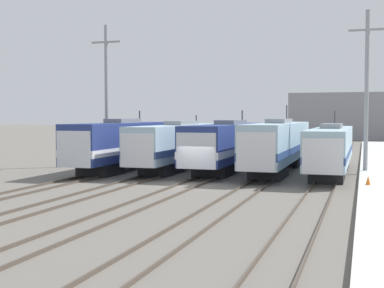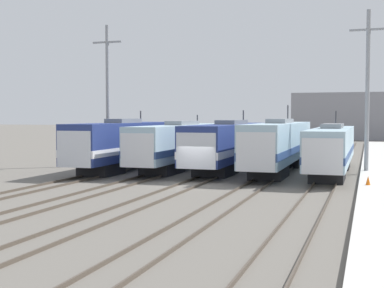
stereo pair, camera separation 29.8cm
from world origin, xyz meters
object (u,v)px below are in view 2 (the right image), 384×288
object	(u,v)px
locomotive_far_right	(332,148)
locomotive_center_left	(180,144)
locomotive_far_left	(121,144)
catenary_tower_right	(368,89)
traffic_cone	(368,180)
locomotive_center_right	(279,145)
locomotive_center	(230,144)
catenary_tower_left	(108,93)

from	to	relation	value
locomotive_far_right	locomotive_center_left	bearing A→B (deg)	177.66
locomotive_far_left	catenary_tower_right	bearing A→B (deg)	10.12
locomotive_center_left	traffic_cone	size ratio (longest dim) A/B	34.20
locomotive_far_left	traffic_cone	xyz separation A→B (m)	(19.66, -5.65, -1.66)
locomotive_center_right	locomotive_center	bearing A→B (deg)	171.62
locomotive_center_right	locomotive_far_right	size ratio (longest dim) A/B	1.04
locomotive_center_left	locomotive_center_right	size ratio (longest dim) A/B	0.97
locomotive_center_right	catenary_tower_right	bearing A→B (deg)	4.01
locomotive_far_left	locomotive_far_right	world-z (taller)	locomotive_far_left
locomotive_center_right	locomotive_far_left	bearing A→B (deg)	-166.69
locomotive_far_left	locomotive_far_right	size ratio (longest dim) A/B	0.84
locomotive_center	locomotive_center_right	size ratio (longest dim) A/B	1.01
locomotive_center_right	catenary_tower_left	bearing A→B (deg)	178.27
locomotive_center	locomotive_far_right	xyz separation A→B (m)	(8.47, -1.27, -0.12)
locomotive_center	traffic_cone	size ratio (longest dim) A/B	35.60
catenary_tower_left	catenary_tower_right	world-z (taller)	same
locomotive_center	locomotive_far_right	world-z (taller)	locomotive_center
locomotive_center_left	catenary_tower_right	bearing A→B (deg)	2.25
locomotive_center	locomotive_center_right	world-z (taller)	locomotive_center_right
locomotive_center_left	locomotive_far_right	bearing A→B (deg)	-2.34
locomotive_far_right	catenary_tower_right	distance (m)	5.37
catenary_tower_right	locomotive_far_right	bearing A→B (deg)	-156.37
locomotive_far_left	locomotive_center	xyz separation A→B (m)	(8.47, 3.63, -0.05)
locomotive_center	traffic_cone	bearing A→B (deg)	-39.68
locomotive_center_right	catenary_tower_left	world-z (taller)	catenary_tower_left
locomotive_center_left	locomotive_far_right	size ratio (longest dim) A/B	1.01
locomotive_far_left	catenary_tower_left	distance (m)	6.38
locomotive_far_left	locomotive_far_right	distance (m)	17.11
locomotive_center	locomotive_center_right	distance (m)	4.28
locomotive_center	locomotive_far_right	size ratio (longest dim) A/B	1.05
catenary_tower_right	traffic_cone	size ratio (longest dim) A/B	22.66
catenary_tower_right	locomotive_far_left	bearing A→B (deg)	-169.88
locomotive_far_right	traffic_cone	world-z (taller)	locomotive_far_right
locomotive_far_left	traffic_cone	size ratio (longest dim) A/B	28.63
locomotive_center_right	traffic_cone	world-z (taller)	locomotive_center_right
locomotive_far_left	locomotive_center_right	bearing A→B (deg)	13.31
locomotive_center_left	locomotive_center_right	world-z (taller)	locomotive_center_right
locomotive_center_left	catenary_tower_left	xyz separation A→B (m)	(-7.26, 0.60, 4.51)
locomotive_far_left	locomotive_center_left	distance (m)	5.13
locomotive_far_left	locomotive_center	bearing A→B (deg)	23.20
locomotive_center_left	locomotive_center_right	distance (m)	8.47
catenary_tower_left	catenary_tower_right	size ratio (longest dim) A/B	1.00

